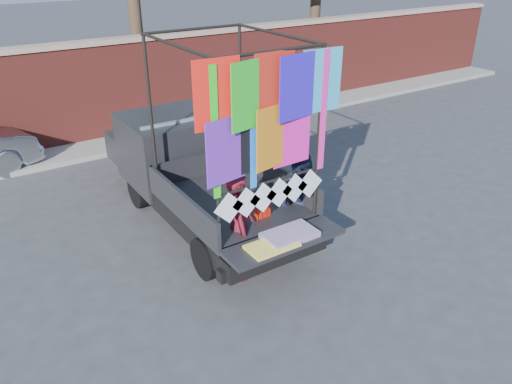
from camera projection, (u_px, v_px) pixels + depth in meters
ground at (271, 251)px, 8.63m from camera, size 90.00×90.00×0.00m
brick_wall at (122, 88)px, 13.28m from camera, size 30.00×0.45×2.61m
curb at (137, 140)px, 13.32m from camera, size 30.00×1.20×0.12m
pickup_truck at (189, 167)px, 9.63m from camera, size 2.24×5.63×3.55m
woman at (239, 225)px, 7.63m from camera, size 0.67×0.78×1.80m
man at (300, 204)px, 8.31m from camera, size 0.83×0.98×1.76m
streamer_bundle at (266, 211)px, 7.87m from camera, size 0.92×0.26×0.64m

